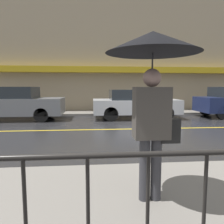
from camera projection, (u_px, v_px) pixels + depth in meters
The scene contains 7 objects.
ground_plane at pixel (150, 129), 8.14m from camera, with size 80.00×80.00×0.00m, color #262628.
sidewalk_far at pixel (129, 113), 12.93m from camera, with size 28.00×1.77×0.11m.
lane_marking at pixel (150, 129), 8.14m from camera, with size 25.20×0.12×0.01m.
building_storefront at pixel (126, 57), 13.55m from camera, with size 28.00×0.85×6.95m.
pedestrian at pixel (153, 65), 2.60m from camera, with size 1.13×1.13×2.08m.
car_grey at pixel (14, 103), 10.28m from camera, with size 4.46×1.90×1.56m.
car_silver at pixel (135, 104), 10.81m from camera, with size 4.18×1.94×1.43m.
Camera 1 is at (-2.15, -7.86, 1.53)m, focal length 35.00 mm.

